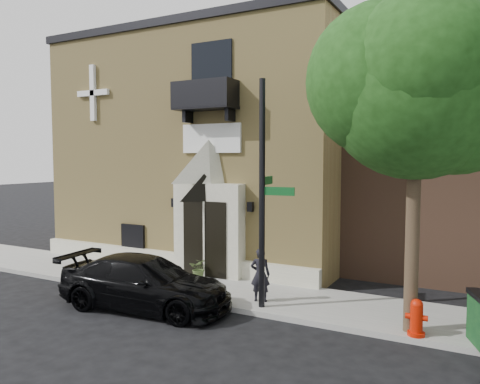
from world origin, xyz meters
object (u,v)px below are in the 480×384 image
object	(u,v)px
black_sedan	(145,283)
pedestrian_near	(260,275)
street_sign	(263,194)
fire_hydrant	(417,318)

from	to	relation	value
black_sedan	pedestrian_near	xyz separation A→B (m)	(2.77, 1.70, 0.18)
street_sign	fire_hydrant	size ratio (longest dim) A/B	7.20
black_sedan	pedestrian_near	size ratio (longest dim) A/B	3.30
street_sign	fire_hydrant	bearing A→B (deg)	-10.50
black_sedan	fire_hydrant	distance (m)	7.14
pedestrian_near	fire_hydrant	bearing A→B (deg)	152.71
black_sedan	street_sign	bearing A→B (deg)	-72.80
street_sign	fire_hydrant	distance (m)	4.84
black_sedan	street_sign	xyz separation A→B (m)	(3.04, 1.28, 2.53)
black_sedan	street_sign	distance (m)	4.16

